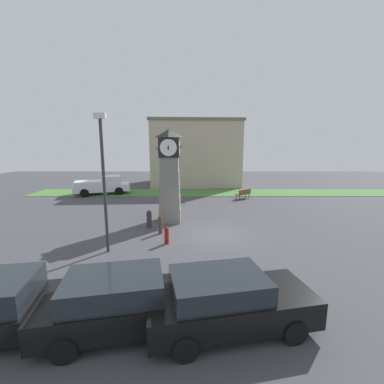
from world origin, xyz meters
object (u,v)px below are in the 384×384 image
car_by_building (226,300)px  bench (243,193)px  car_near_tower (124,302)px  clock_tower (169,177)px  bollard_near_tower (148,219)px  street_lamp_far_side (103,175)px  pickup_truck (101,185)px  bollard_mid_row (160,224)px  bollard_far_row (166,235)px

car_by_building → bench: bearing=77.3°
car_near_tower → clock_tower: bearing=87.8°
bollard_near_tower → bench: 11.21m
car_near_tower → car_by_building: car_near_tower is taller
clock_tower → car_near_tower: (-0.38, -10.09, -2.11)m
bollard_near_tower → street_lamp_far_side: bearing=-111.3°
bollard_near_tower → pickup_truck: size_ratio=0.19×
bollard_mid_row → street_lamp_far_side: (-2.17, -2.48, 3.10)m
bollard_mid_row → pickup_truck: size_ratio=0.19×
bollard_mid_row → car_by_building: size_ratio=0.22×
car_by_building → pickup_truck: pickup_truck is taller
pickup_truck → bench: bearing=-9.3°
bollard_far_row → bollard_mid_row: bearing=108.1°
pickup_truck → car_near_tower: bearing=-69.4°
bench → street_lamp_far_side: 15.13m
pickup_truck → street_lamp_far_side: bearing=-70.1°
bench → bollard_far_row: bearing=-118.8°
car_by_building → bench: 17.48m
bollard_mid_row → car_by_building: 8.06m
bollard_near_tower → bollard_mid_row: size_ratio=1.02×
bollard_mid_row → street_lamp_far_side: street_lamp_far_side is taller
street_lamp_far_side → pickup_truck: bearing=109.9°
clock_tower → bollard_mid_row: clock_tower is taller
car_near_tower → bench: (6.59, 17.10, -0.28)m
clock_tower → pickup_truck: (-7.66, 9.27, -1.98)m
clock_tower → car_near_tower: bearing=-92.2°
bollard_near_tower → bollard_far_row: (1.30, -2.55, -0.10)m
clock_tower → car_near_tower: clock_tower is taller
bollard_far_row → bench: 12.57m
bollard_mid_row → car_near_tower: (-0.03, -7.63, 0.26)m
bollard_near_tower → bollard_far_row: 2.87m
bollard_far_row → car_by_building: bearing=-69.8°
pickup_truck → street_lamp_far_side: street_lamp_far_side is taller
bollard_near_tower → street_lamp_far_side: street_lamp_far_side is taller
bollard_mid_row → clock_tower: bearing=81.8°
bollard_near_tower → bollard_mid_row: bollard_near_tower is taller
car_near_tower → car_by_building: 2.76m
car_by_building → bench: size_ratio=3.00×
pickup_truck → bollard_far_row: bearing=-59.5°
bench → street_lamp_far_side: bearing=-126.1°
car_near_tower → bollard_far_row: bearing=85.1°
bollard_far_row → pickup_truck: pickup_truck is taller
clock_tower → bollard_mid_row: size_ratio=5.55×
bench → bollard_near_tower: bearing=-131.1°
bollard_near_tower → car_near_tower: 8.69m
bollard_near_tower → car_by_building: size_ratio=0.23×
bollard_far_row → pickup_truck: size_ratio=0.16×
bench → car_near_tower: bearing=-111.1°
bollard_near_tower → bollard_far_row: size_ratio=1.22×
car_near_tower → car_by_building: bearing=1.0°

